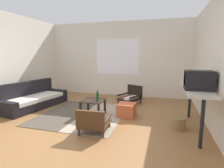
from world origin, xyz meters
The scene contains 14 objects.
ground_plane centered at (0.00, 0.00, 0.00)m, with size 7.80×7.80×0.00m, color olive.
far_wall_with_window centered at (0.00, 3.06, 1.35)m, with size 5.60×0.13×2.70m.
side_wall_right centered at (2.66, 0.30, 1.35)m, with size 0.12×6.60×2.70m, color silver.
area_rug centered at (-0.27, 0.54, 0.01)m, with size 2.05×2.24×0.01m.
couch centered at (-1.96, 0.76, 0.22)m, with size 1.10×2.05×0.74m.
coffee_table centered at (0.03, 0.51, 0.32)m, with size 0.54×0.54×0.41m.
armchair_by_window centered at (0.71, 2.00, 0.23)m, with size 0.76×0.79×0.54m.
armchair_striped_foreground centered at (0.41, -0.39, 0.23)m, with size 0.59×0.62×0.50m.
ottoman_orange centered at (0.83, 0.70, 0.17)m, with size 0.41×0.41×0.33m, color #BC5633.
console_shelf centered at (2.30, 0.31, 0.77)m, with size 0.45×1.66×0.86m.
crt_television centered at (2.30, 0.10, 1.04)m, with size 0.49×0.34×0.36m.
clay_vase centered at (2.30, 0.78, 0.97)m, with size 0.21×0.21×0.30m.
glass_bottle centered at (0.17, 0.47, 0.52)m, with size 0.06×0.06×0.27m.
wicker_basket centered at (2.01, 0.29, 0.12)m, with size 0.29×0.29×0.23m, color olive.
Camera 1 is at (1.70, -3.51, 1.50)m, focal length 29.02 mm.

